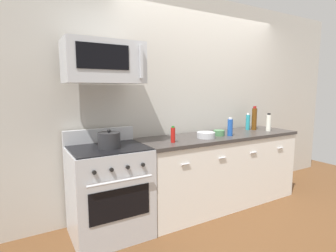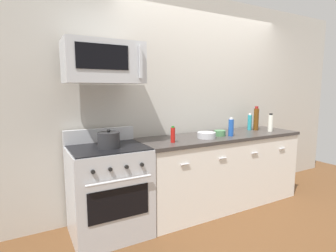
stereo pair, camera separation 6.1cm
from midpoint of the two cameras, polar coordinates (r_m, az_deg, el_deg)
The scene contains 14 objects.
ground_plane at distance 3.69m, azimuth 11.60°, elevation -16.09°, with size 6.34×6.34×0.00m, color brown.
back_wall at distance 3.70m, azimuth 8.03°, elevation 5.65°, with size 5.29×0.10×2.70m, color #B7B2A8.
counter_unit at distance 3.53m, azimuth 11.82°, elevation -9.25°, with size 2.20×0.66×0.92m.
range_oven at distance 2.84m, azimuth -12.04°, elevation -13.36°, with size 0.76×0.69×1.07m.
microwave at distance 2.71m, azimuth -13.13°, elevation 13.21°, with size 0.74×0.44×0.40m.
bottle_soda_blue at distance 3.34m, azimuth 13.98°, elevation -0.28°, with size 0.06×0.06×0.23m.
bottle_wine_amber at distance 3.92m, azimuth 18.94°, elevation 1.47°, with size 0.07×0.07×0.34m.
bottle_hot_sauce_red at distance 2.85m, azimuth 1.68°, elevation -1.90°, with size 0.05×0.05×0.18m.
bottle_vinegar_white at distance 3.88m, azimuth 21.70°, elevation 0.64°, with size 0.06×0.06×0.25m.
bottle_olive_oil at distance 4.03m, azimuth 18.97°, elevation 1.35°, with size 0.06×0.06×0.30m.
bottle_dish_soap at distance 3.91m, azimuth 17.66°, elevation 0.79°, with size 0.06×0.06×0.23m.
bowl_steel_prep at distance 3.15m, azimuth 8.86°, elevation -1.93°, with size 0.22×0.22×0.07m.
bowl_green_glaze at distance 3.34m, azimuth 11.64°, elevation -1.47°, with size 0.14×0.14×0.07m.
stockpot at distance 2.64m, azimuth -12.04°, elevation -2.96°, with size 0.22×0.22×0.19m.
Camera 2 is at (-2.20, -2.55, 1.49)m, focal length 28.20 mm.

